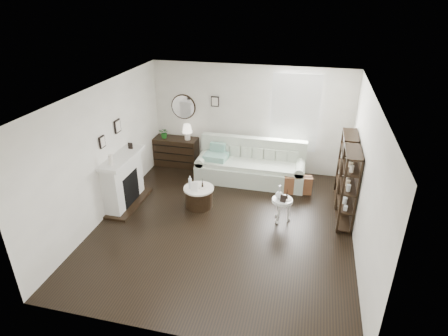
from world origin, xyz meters
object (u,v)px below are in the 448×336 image
(dresser, at_px, (176,152))
(drum_table, at_px, (199,197))
(sofa, at_px, (251,167))
(pedestal_table, at_px, (282,201))

(dresser, bearing_deg, drum_table, -57.52)
(sofa, bearing_deg, dresser, 169.42)
(sofa, height_order, drum_table, sofa)
(sofa, distance_m, drum_table, 1.74)
(sofa, distance_m, dresser, 2.12)
(drum_table, bearing_deg, pedestal_table, -4.49)
(dresser, distance_m, pedestal_table, 3.63)
(dresser, bearing_deg, pedestal_table, -34.04)
(drum_table, bearing_deg, sofa, 59.66)
(dresser, relative_size, pedestal_table, 2.25)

